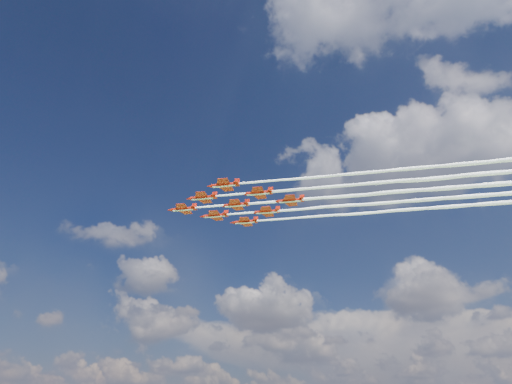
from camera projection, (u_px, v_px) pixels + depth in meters
jet_lead at (368, 194)px, 162.86m from camera, size 125.51×50.39×2.66m
jet_row2_port at (399, 181)px, 154.34m from camera, size 125.51×50.39×2.66m
jet_row2_starb at (396, 202)px, 168.17m from camera, size 125.51×50.39×2.66m
jet_row3_port at (434, 167)px, 145.81m from camera, size 125.51×50.39×2.66m
jet_row3_centre at (428, 190)px, 159.65m from camera, size 125.51×50.39×2.66m
jet_row3_starb at (422, 209)px, 173.48m from camera, size 125.51×50.39×2.66m
jet_row4_port at (463, 176)px, 151.13m from camera, size 125.51×50.39×2.66m
jet_row4_starb at (454, 197)px, 164.96m from camera, size 125.51×50.39×2.66m
jet_tail at (490, 185)px, 156.44m from camera, size 125.51×50.39×2.66m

